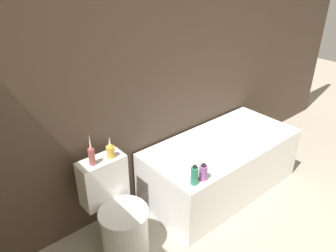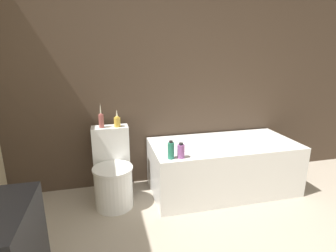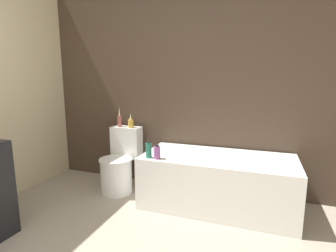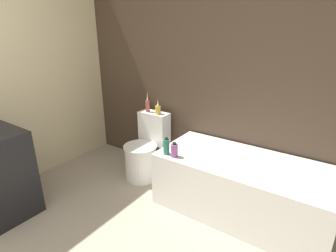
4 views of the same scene
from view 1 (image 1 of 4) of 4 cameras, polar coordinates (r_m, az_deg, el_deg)
name	(u,v)px [view 1 (image 1 of 4)]	position (r m, az deg, el deg)	size (l,w,h in m)	color
wall_back_tiled	(132,72)	(2.74, -6.27, 9.25)	(6.40, 0.06, 2.60)	#423326
bathtub	(221,165)	(3.36, 9.15, -6.67)	(1.58, 0.75, 0.56)	white
toilet	(118,216)	(2.73, -8.66, -15.19)	(0.39, 0.56, 0.76)	white
vase_gold	(92,155)	(2.50, -13.17, -4.91)	(0.05, 0.05, 0.26)	#994C47
vase_silver	(110,150)	(2.57, -9.99, -4.17)	(0.07, 0.07, 0.18)	gold
shampoo_bottle_tall	(194,175)	(2.59, 4.62, -8.59)	(0.06, 0.06, 0.17)	#267259
shampoo_bottle_short	(203,172)	(2.65, 6.15, -8.05)	(0.07, 0.07, 0.15)	#8C4C8C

